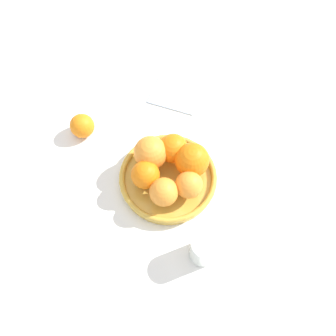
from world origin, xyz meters
TOP-DOWN VIEW (x-y plane):
  - ground_plane at (0.00, 0.00)m, footprint 4.00×4.00m
  - fruit_bowl at (0.00, 0.00)m, footprint 0.24×0.24m
  - orange_pile at (-0.01, 0.00)m, footprint 0.18×0.19m
  - stray_orange at (-0.18, -0.20)m, footprint 0.06×0.06m
  - drinking_glass at (0.19, 0.05)m, footprint 0.06×0.06m
  - napkin_folded at (-0.29, 0.07)m, footprint 0.19×0.19m

SIDE VIEW (x-z plane):
  - ground_plane at x=0.00m, z-range 0.00..0.00m
  - napkin_folded at x=-0.29m, z-range 0.00..0.01m
  - fruit_bowl at x=0.00m, z-range 0.00..0.03m
  - stray_orange at x=-0.18m, z-range 0.00..0.06m
  - drinking_glass at x=0.19m, z-range 0.00..0.09m
  - orange_pile at x=-0.01m, z-range 0.03..0.11m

